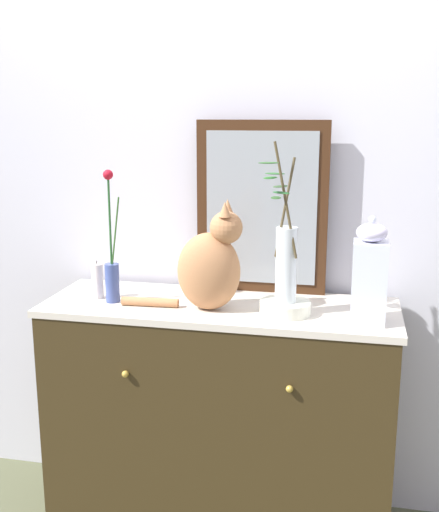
% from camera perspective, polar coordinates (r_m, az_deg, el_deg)
% --- Properties ---
extents(wall_back, '(4.40, 0.08, 2.60)m').
position_cam_1_polar(wall_back, '(2.48, 1.46, 6.17)').
color(wall_back, silver).
rests_on(wall_back, ground_plane).
extents(sideboard, '(1.29, 0.47, 0.91)m').
position_cam_1_polar(sideboard, '(2.45, -0.00, -14.63)').
color(sideboard, '#332713').
rests_on(sideboard, ground_plane).
extents(mirror_leaning, '(0.50, 0.03, 0.66)m').
position_cam_1_polar(mirror_leaning, '(2.38, 3.86, 4.40)').
color(mirror_leaning, '#392010').
rests_on(mirror_leaning, sideboard).
extents(cat_sitting, '(0.44, 0.16, 0.39)m').
position_cam_1_polar(cat_sitting, '(2.18, -0.86, -0.86)').
color(cat_sitting, '#B2794E').
rests_on(cat_sitting, sideboard).
extents(vase_slim_green, '(0.07, 0.05, 0.49)m').
position_cam_1_polar(vase_slim_green, '(2.31, -9.80, -1.18)').
color(vase_slim_green, '#3D4E8C').
rests_on(vase_slim_green, sideboard).
extents(bowl_porcelain, '(0.18, 0.18, 0.05)m').
position_cam_1_polar(bowl_porcelain, '(2.18, 6.01, -4.70)').
color(bowl_porcelain, silver).
rests_on(bowl_porcelain, sideboard).
extents(vase_glass_clear, '(0.13, 0.21, 0.54)m').
position_cam_1_polar(vase_glass_clear, '(2.13, 6.05, -0.17)').
color(vase_glass_clear, silver).
rests_on(vase_glass_clear, bowl_porcelain).
extents(jar_lidded_porcelain, '(0.11, 0.11, 0.36)m').
position_cam_1_polar(jar_lidded_porcelain, '(2.10, 13.53, -1.69)').
color(jar_lidded_porcelain, white).
rests_on(jar_lidded_porcelain, sideboard).
extents(candle_pillar, '(0.04, 0.04, 0.14)m').
position_cam_1_polar(candle_pillar, '(2.38, -11.08, -2.26)').
color(candle_pillar, silver).
rests_on(candle_pillar, sideboard).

